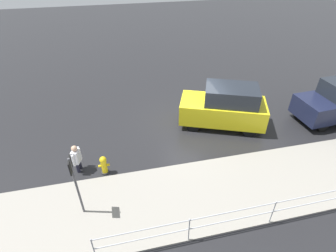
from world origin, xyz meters
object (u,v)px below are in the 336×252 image
(fire_hydrant, at_px, (104,165))
(sign_post, at_px, (75,179))
(moving_hatchback, at_px, (225,107))
(pedestrian, at_px, (76,157))

(fire_hydrant, xyz_separation_m, sign_post, (0.74, 1.68, 1.18))
(moving_hatchback, xyz_separation_m, pedestrian, (6.63, 1.65, -0.34))
(moving_hatchback, bearing_deg, pedestrian, 13.95)
(pedestrian, bearing_deg, sign_post, 96.34)
(moving_hatchback, distance_m, fire_hydrant, 6.04)
(fire_hydrant, height_order, sign_post, sign_post)
(fire_hydrant, distance_m, pedestrian, 1.07)
(pedestrian, xyz_separation_m, sign_post, (-0.23, 2.04, 0.90))
(moving_hatchback, relative_size, pedestrian, 3.49)
(moving_hatchback, relative_size, fire_hydrant, 5.30)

